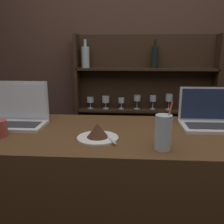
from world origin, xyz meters
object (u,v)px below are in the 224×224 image
laptop_far (212,119)px  water_glass (163,132)px  cake_plate (98,133)px  laptop_near (16,115)px  coffee_cup (0,128)px

laptop_far → water_glass: size_ratio=1.59×
cake_plate → laptop_near: bearing=158.0°
coffee_cup → laptop_near: bearing=91.2°
laptop_near → laptop_far: bearing=2.2°
laptop_near → laptop_far: laptop_near is taller
laptop_near → coffee_cup: bearing=-88.8°
laptop_far → coffee_cup: laptop_far is taller
water_glass → coffee_cup: bearing=171.7°
coffee_cup → laptop_far: bearing=12.1°
cake_plate → coffee_cup: bearing=179.4°
coffee_cup → cake_plate: bearing=-0.6°
laptop_near → cake_plate: 0.54m
laptop_near → coffee_cup: 0.20m
laptop_far → coffee_cup: (-1.12, -0.24, -0.01)m
laptop_far → coffee_cup: 1.14m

